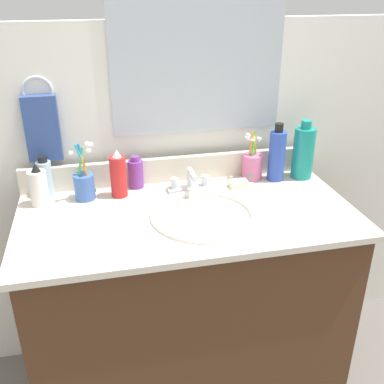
# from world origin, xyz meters

# --- Properties ---
(ground_plane) EXTENTS (6.00, 6.00, 0.00)m
(ground_plane) POSITION_xyz_m (0.00, 0.00, 0.00)
(ground_plane) COLOR #66605B
(vanity_cabinet) EXTENTS (1.02, 0.49, 0.73)m
(vanity_cabinet) POSITION_xyz_m (0.00, 0.00, 0.36)
(vanity_cabinet) COLOR #4C2D19
(vanity_cabinet) RESTS_ON ground_plane
(countertop) EXTENTS (1.06, 0.54, 0.02)m
(countertop) POSITION_xyz_m (0.00, 0.00, 0.74)
(countertop) COLOR beige
(countertop) RESTS_ON vanity_cabinet
(backsplash) EXTENTS (1.06, 0.02, 0.09)m
(backsplash) POSITION_xyz_m (0.00, 0.26, 0.79)
(backsplash) COLOR beige
(backsplash) RESTS_ON countertop
(back_wall) EXTENTS (2.16, 0.04, 1.30)m
(back_wall) POSITION_xyz_m (0.00, 0.32, 0.65)
(back_wall) COLOR white
(back_wall) RESTS_ON ground_plane
(mirror_panel) EXTENTS (0.60, 0.01, 0.56)m
(mirror_panel) POSITION_xyz_m (0.10, 0.30, 1.20)
(mirror_panel) COLOR #B2BCC6
(towel_ring) EXTENTS (0.10, 0.01, 0.10)m
(towel_ring) POSITION_xyz_m (-0.43, 0.30, 1.09)
(towel_ring) COLOR silver
(hand_towel) EXTENTS (0.11, 0.04, 0.22)m
(hand_towel) POSITION_xyz_m (-0.43, 0.28, 0.97)
(hand_towel) COLOR #334C8C
(sink_basin) EXTENTS (0.34, 0.34, 0.11)m
(sink_basin) POSITION_xyz_m (0.04, -0.04, 0.72)
(sink_basin) COLOR white
(sink_basin) RESTS_ON countertop
(faucet) EXTENTS (0.16, 0.10, 0.08)m
(faucet) POSITION_xyz_m (0.04, 0.16, 0.78)
(faucet) COLOR silver
(faucet) RESTS_ON countertop
(bottle_spray_red) EXTENTS (0.05, 0.05, 0.17)m
(bottle_spray_red) POSITION_xyz_m (-0.20, 0.17, 0.82)
(bottle_spray_red) COLOR red
(bottle_spray_red) RESTS_ON countertop
(bottle_lotion_white) EXTENTS (0.06, 0.06, 0.14)m
(bottle_lotion_white) POSITION_xyz_m (-0.46, 0.16, 0.81)
(bottle_lotion_white) COLOR white
(bottle_lotion_white) RESTS_ON countertop
(bottle_shampoo_blue) EXTENTS (0.06, 0.06, 0.21)m
(bottle_shampoo_blue) POSITION_xyz_m (0.37, 0.18, 0.84)
(bottle_shampoo_blue) COLOR #2D4CB2
(bottle_shampoo_blue) RESTS_ON countertop
(bottle_cream_purple) EXTENTS (0.05, 0.05, 0.12)m
(bottle_cream_purple) POSITION_xyz_m (-0.14, 0.23, 0.80)
(bottle_cream_purple) COLOR #7A3899
(bottle_cream_purple) RESTS_ON countertop
(bottle_gel_clear) EXTENTS (0.05, 0.05, 0.14)m
(bottle_gel_clear) POSITION_xyz_m (-0.44, 0.23, 0.81)
(bottle_gel_clear) COLOR silver
(bottle_gel_clear) RESTS_ON countertop
(bottle_mouthwash_teal) EXTENTS (0.08, 0.08, 0.22)m
(bottle_mouthwash_teal) POSITION_xyz_m (0.47, 0.18, 0.85)
(bottle_mouthwash_teal) COLOR teal
(bottle_mouthwash_teal) RESTS_ON countertop
(cup_pink) EXTENTS (0.07, 0.08, 0.18)m
(cup_pink) POSITION_xyz_m (0.29, 0.21, 0.80)
(cup_pink) COLOR #D16693
(cup_pink) RESTS_ON countertop
(cup_blue_plastic) EXTENTS (0.08, 0.07, 0.20)m
(cup_blue_plastic) POSITION_xyz_m (-0.31, 0.17, 0.80)
(cup_blue_plastic) COLOR #3F66B7
(cup_blue_plastic) RESTS_ON countertop
(soap_bar) EXTENTS (0.06, 0.04, 0.02)m
(soap_bar) POSITION_xyz_m (0.21, 0.15, 0.76)
(soap_bar) COLOR white
(soap_bar) RESTS_ON countertop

